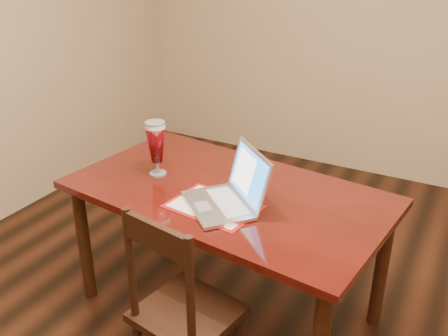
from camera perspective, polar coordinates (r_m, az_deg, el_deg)
The scene contains 2 objects.
dining_table at distance 2.51m, azimuth 0.09°, elevation -4.03°, with size 1.66×1.06×1.03m.
dining_chair at distance 2.19m, azimuth -4.81°, elevation -16.05°, with size 0.45×0.44×0.94m.
Camera 1 is at (0.68, -1.58, 1.87)m, focal length 40.00 mm.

